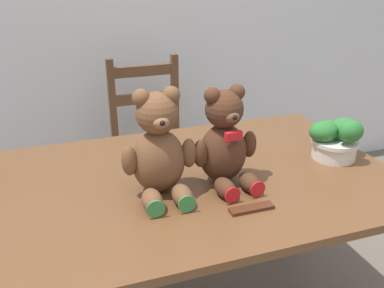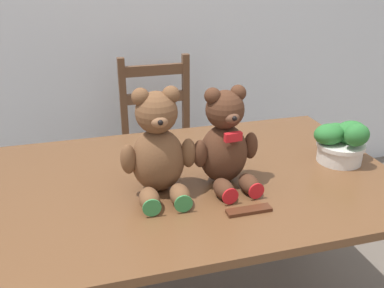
{
  "view_description": "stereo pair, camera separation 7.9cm",
  "coord_description": "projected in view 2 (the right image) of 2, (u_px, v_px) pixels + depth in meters",
  "views": [
    {
      "loc": [
        -0.46,
        -0.84,
        1.51
      ],
      "look_at": [
        -0.02,
        0.44,
        0.92
      ],
      "focal_mm": 40.0,
      "sensor_mm": 36.0,
      "label": 1
    },
    {
      "loc": [
        -0.38,
        -0.87,
        1.51
      ],
      "look_at": [
        -0.02,
        0.44,
        0.92
      ],
      "focal_mm": 40.0,
      "sensor_mm": 36.0,
      "label": 2
    }
  ],
  "objects": [
    {
      "name": "wooden_chair_behind",
      "position": [
        161.0,
        148.0,
        2.53
      ],
      "size": [
        0.42,
        0.4,
        0.99
      ],
      "rotation": [
        0.0,
        0.0,
        3.14
      ],
      "color": "brown",
      "rests_on": "ground_plane"
    },
    {
      "name": "chocolate_bar",
      "position": [
        249.0,
        210.0,
        1.37
      ],
      "size": [
        0.15,
        0.04,
        0.01
      ],
      "primitive_type": "cube",
      "rotation": [
        0.0,
        0.0,
        0.0
      ],
      "color": "#472314",
      "rests_on": "dining_table"
    },
    {
      "name": "teddy_bear_left",
      "position": [
        158.0,
        149.0,
        1.43
      ],
      "size": [
        0.26,
        0.26,
        0.37
      ],
      "rotation": [
        0.0,
        0.0,
        3.11
      ],
      "color": "brown",
      "rests_on": "dining_table"
    },
    {
      "name": "potted_plant",
      "position": [
        342.0,
        141.0,
        1.68
      ],
      "size": [
        0.23,
        0.2,
        0.18
      ],
      "color": "beige",
      "rests_on": "dining_table"
    },
    {
      "name": "teddy_bear_right",
      "position": [
        225.0,
        143.0,
        1.5
      ],
      "size": [
        0.25,
        0.25,
        0.36
      ],
      "rotation": [
        0.0,
        0.0,
        3.23
      ],
      "color": "#472819",
      "rests_on": "dining_table"
    },
    {
      "name": "dining_table",
      "position": [
        192.0,
        197.0,
        1.63
      ],
      "size": [
        1.52,
        0.98,
        0.76
      ],
      "color": "brown",
      "rests_on": "ground_plane"
    }
  ]
}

